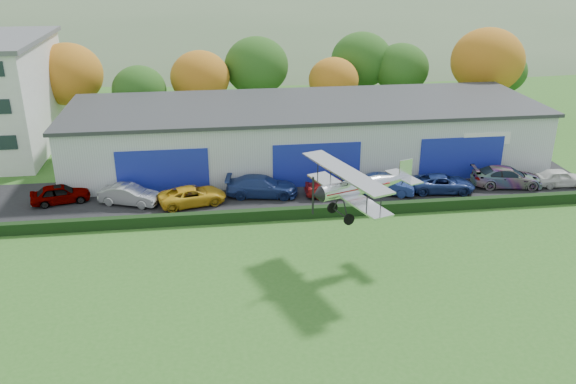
{
  "coord_description": "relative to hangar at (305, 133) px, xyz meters",
  "views": [
    {
      "loc": [
        -3.21,
        -22.0,
        17.99
      ],
      "look_at": [
        1.32,
        11.67,
        3.93
      ],
      "focal_mm": 37.38,
      "sensor_mm": 36.0,
      "label": 1
    }
  ],
  "objects": [
    {
      "name": "distant_hills",
      "position": [
        -9.38,
        112.02,
        -15.7
      ],
      "size": [
        430.0,
        196.0,
        56.0
      ],
      "color": "#4C6642",
      "rests_on": "ground"
    },
    {
      "name": "tree_belt",
      "position": [
        -4.15,
        12.64,
        2.95
      ],
      "size": [
        75.7,
        13.22,
        10.12
      ],
      "color": "#3D2614",
      "rests_on": "ground"
    },
    {
      "name": "hangar",
      "position": [
        0.0,
        0.0,
        0.0
      ],
      "size": [
        40.6,
        12.6,
        5.3
      ],
      "color": "#B2B7BC",
      "rests_on": "ground"
    },
    {
      "name": "car_6",
      "position": [
        9.55,
        -8.51,
        -1.92
      ],
      "size": [
        5.18,
        2.86,
        1.37
      ],
      "primitive_type": "imported",
      "rotation": [
        0.0,
        0.0,
        1.45
      ],
      "color": "navy",
      "rests_on": "apron"
    },
    {
      "name": "car_8",
      "position": [
        19.35,
        -8.59,
        -1.91
      ],
      "size": [
        4.19,
        1.92,
        1.39
      ],
      "primitive_type": "imported",
      "rotation": [
        0.0,
        0.0,
        1.5
      ],
      "color": "silver",
      "rests_on": "apron"
    },
    {
      "name": "car_5",
      "position": [
        5.02,
        -8.3,
        -1.87
      ],
      "size": [
        4.72,
        3.01,
        1.47
      ],
      "primitive_type": "imported",
      "rotation": [
        0.0,
        0.0,
        1.21
      ],
      "color": "navy",
      "rests_on": "apron"
    },
    {
      "name": "apron",
      "position": [
        -2.0,
        -6.98,
        -2.63
      ],
      "size": [
        48.0,
        9.0,
        0.05
      ],
      "primitive_type": "cube",
      "color": "black",
      "rests_on": "ground"
    },
    {
      "name": "car_7",
      "position": [
        15.06,
        -8.11,
        -1.8
      ],
      "size": [
        5.81,
        3.08,
        1.6
      ],
      "primitive_type": "imported",
      "rotation": [
        0.0,
        0.0,
        1.41
      ],
      "color": "gray",
      "rests_on": "apron"
    },
    {
      "name": "car_3",
      "position": [
        -4.52,
        -7.49,
        -1.81
      ],
      "size": [
        5.77,
        3.05,
        1.59
      ],
      "primitive_type": "imported",
      "rotation": [
        0.0,
        0.0,
        1.42
      ],
      "color": "navy",
      "rests_on": "apron"
    },
    {
      "name": "ground",
      "position": [
        -5.0,
        -27.98,
        -2.66
      ],
      "size": [
        300.0,
        300.0,
        0.0
      ],
      "primitive_type": "plane",
      "color": "#2E631F",
      "rests_on": "ground"
    },
    {
      "name": "car_4",
      "position": [
        0.91,
        -8.21,
        -1.87
      ],
      "size": [
        4.36,
        1.79,
        1.48
      ],
      "primitive_type": "imported",
      "rotation": [
        0.0,
        0.0,
        1.56
      ],
      "color": "maroon",
      "rests_on": "apron"
    },
    {
      "name": "car_2",
      "position": [
        -9.78,
        -8.43,
        -1.92
      ],
      "size": [
        5.37,
        3.43,
        1.38
      ],
      "primitive_type": "imported",
      "rotation": [
        0.0,
        0.0,
        1.82
      ],
      "color": "gold",
      "rests_on": "apron"
    },
    {
      "name": "biplane",
      "position": [
        0.25,
        -18.33,
        2.33
      ],
      "size": [
        6.96,
        7.85,
        2.96
      ],
      "rotation": [
        0.0,
        0.0,
        0.34
      ],
      "color": "silver"
    },
    {
      "name": "car_0",
      "position": [
        -19.59,
        -6.81,
        -1.88
      ],
      "size": [
        4.52,
        2.63,
        1.44
      ],
      "primitive_type": "imported",
      "rotation": [
        0.0,
        0.0,
        1.8
      ],
      "color": "gray",
      "rests_on": "apron"
    },
    {
      "name": "hedge",
      "position": [
        -2.0,
        -11.78,
        -2.26
      ],
      "size": [
        46.0,
        0.6,
        0.8
      ],
      "primitive_type": "cube",
      "color": "black",
      "rests_on": "ground"
    },
    {
      "name": "car_1",
      "position": [
        -14.43,
        -7.76,
        -1.87
      ],
      "size": [
        4.75,
        3.03,
        1.48
      ],
      "primitive_type": "imported",
      "rotation": [
        0.0,
        0.0,
        1.21
      ],
      "color": "silver",
      "rests_on": "apron"
    }
  ]
}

